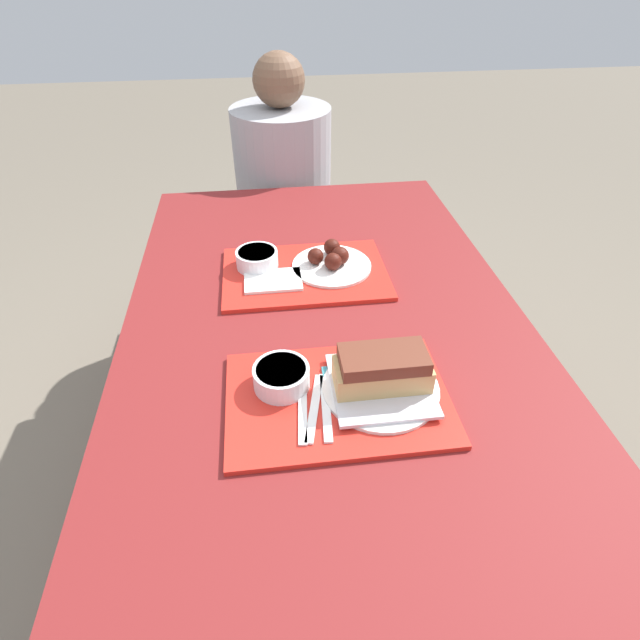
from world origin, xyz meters
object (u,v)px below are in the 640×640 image
(bowl_coleslaw_near, at_px, (281,376))
(brisket_sandwich_plate, at_px, (382,376))
(bowl_coleslaw_far, at_px, (257,258))
(wings_plate_far, at_px, (331,260))
(tray_far, at_px, (305,273))
(tray_near, at_px, (338,398))
(person_seated_across, at_px, (283,167))

(bowl_coleslaw_near, xyz_separation_m, brisket_sandwich_plate, (0.19, -0.03, 0.01))
(bowl_coleslaw_far, distance_m, wings_plate_far, 0.20)
(tray_far, bearing_deg, brisket_sandwich_plate, -76.89)
(tray_far, height_order, bowl_coleslaw_near, bowl_coleslaw_near)
(tray_near, xyz_separation_m, person_seated_across, (-0.02, 1.25, -0.02))
(wings_plate_far, bearing_deg, tray_near, -96.66)
(bowl_coleslaw_far, bearing_deg, brisket_sandwich_plate, -65.01)
(brisket_sandwich_plate, xyz_separation_m, wings_plate_far, (-0.03, 0.46, -0.02))
(bowl_coleslaw_far, bearing_deg, person_seated_across, 81.20)
(brisket_sandwich_plate, bearing_deg, bowl_coleslaw_far, 114.99)
(brisket_sandwich_plate, xyz_separation_m, person_seated_across, (-0.11, 1.24, -0.06))
(wings_plate_far, height_order, person_seated_across, person_seated_across)
(bowl_coleslaw_near, bearing_deg, wings_plate_far, 69.48)
(tray_far, xyz_separation_m, bowl_coleslaw_near, (-0.09, -0.41, 0.03))
(tray_near, bearing_deg, tray_far, 92.22)
(bowl_coleslaw_far, xyz_separation_m, wings_plate_far, (0.20, -0.02, -0.01))
(tray_near, distance_m, wings_plate_far, 0.48)
(tray_far, relative_size, wings_plate_far, 2.04)
(bowl_coleslaw_near, bearing_deg, tray_far, 77.91)
(bowl_coleslaw_near, height_order, person_seated_across, person_seated_across)
(brisket_sandwich_plate, height_order, person_seated_across, person_seated_across)
(tray_near, xyz_separation_m, bowl_coleslaw_near, (-0.11, 0.04, 0.03))
(bowl_coleslaw_near, bearing_deg, tray_near, -22.33)
(tray_far, distance_m, brisket_sandwich_plate, 0.46)
(tray_far, xyz_separation_m, wings_plate_far, (0.07, 0.02, 0.02))
(tray_near, relative_size, wings_plate_far, 2.04)
(wings_plate_far, bearing_deg, person_seated_across, 95.81)
(tray_near, xyz_separation_m, brisket_sandwich_plate, (0.09, 0.01, 0.04))
(brisket_sandwich_plate, xyz_separation_m, bowl_coleslaw_far, (-0.23, 0.49, -0.01))
(bowl_coleslaw_far, bearing_deg, tray_far, -19.09)
(bowl_coleslaw_near, relative_size, bowl_coleslaw_far, 1.00)
(bowl_coleslaw_near, xyz_separation_m, wings_plate_far, (0.16, 0.43, -0.01))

